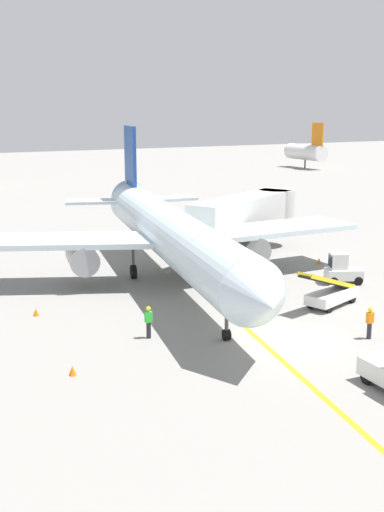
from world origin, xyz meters
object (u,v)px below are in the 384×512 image
Objects in this scene: baggage_tug_near_wing at (342,270)px; safety_cone_wingtip_left at (36,312)px; belt_loader_forward_hold at (331,293)px; ground_crew_wing_walker at (149,321)px; belt_loader_aft_hold at (247,275)px; safety_cone_nose_left at (73,371)px; ground_crew_marshaller at (370,322)px; safety_cone_nose_right at (319,261)px; airliner at (169,232)px; jet_bridge at (251,211)px.

baggage_tug_near_wing is 6.19× the size of safety_cone_wingtip_left.
belt_loader_forward_hold is 3.02× the size of ground_crew_wing_walker.
baggage_tug_near_wing is 6.51m from belt_loader_aft_hold.
belt_loader_aft_hold is at bearing 30.91° from safety_cone_nose_left.
ground_crew_marshaller is 18.43m from safety_cone_wingtip_left.
belt_loader_aft_hold is 14.05m from safety_cone_wingtip_left.
ground_crew_wing_walker is 7.66m from safety_cone_wingtip_left.
airliner is at bearing 176.77° from safety_cone_nose_right.
belt_loader_forward_hold is 11.68× the size of safety_cone_wingtip_left.
baggage_tug_near_wing is 0.58× the size of belt_loader_aft_hold.
baggage_tug_near_wing reaches higher than safety_cone_nose_right.
baggage_tug_near_wing reaches higher than ground_crew_wing_walker.
baggage_tug_near_wing is 21.93m from safety_cone_nose_left.
ground_crew_marshaller is (4.08, -15.06, -2.51)m from airliner.
airliner is 11.93m from baggage_tug_near_wing.
safety_cone_wingtip_left is at bearing 123.12° from ground_crew_wing_walker.
belt_loader_forward_hold is 11.68× the size of safety_cone_nose_left.
safety_cone_nose_right is 22.55m from safety_cone_wingtip_left.
jet_bridge is 10.11m from belt_loader_aft_hold.
jet_bridge reaches higher than ground_crew_wing_walker.
jet_bridge is 28.60× the size of safety_cone_wingtip_left.
belt_loader_forward_hold is 6.40m from belt_loader_aft_hold.
airliner is at bearing 137.91° from belt_loader_aft_hold.
ground_crew_marshaller is 15.19m from safety_cone_nose_left.
airliner is 15.80m from ground_crew_marshaller.
safety_cone_nose_left is at bearing 170.19° from ground_crew_marshaller.
belt_loader_forward_hold is at bearing 70.01° from ground_crew_marshaller.
airliner is 16.86m from safety_cone_nose_left.
ground_crew_marshaller is (0.11, -11.47, 0.13)m from belt_loader_aft_hold.
belt_loader_aft_hold is 2.77× the size of ground_crew_wing_walker.
safety_cone_nose_right is at bearing -60.68° from jet_bridge.
safety_cone_wingtip_left is (-4.17, 6.39, -0.69)m from ground_crew_wing_walker.
ground_crew_marshaller is (-5.96, -9.13, -0.02)m from baggage_tug_near_wing.
ground_crew_marshaller is 3.86× the size of safety_cone_nose_left.
ground_crew_marshaller is 16.59m from safety_cone_nose_right.
ground_crew_wing_walker reaches higher than safety_cone_nose_right.
baggage_tug_near_wing is (0.58, -10.37, -2.62)m from jet_bridge.
jet_bridge reaches higher than baggage_tug_near_wing.
safety_cone_nose_right is (8.27, 14.37, -0.69)m from ground_crew_marshaller.
jet_bridge is at bearing 25.12° from airliner.
ground_crew_marshaller is 3.86× the size of safety_cone_wingtip_left.
ground_crew_marshaller is 3.86× the size of safety_cone_nose_right.
safety_cone_nose_left is at bearing -170.49° from belt_loader_forward_hold.
safety_cone_nose_right is (23.22, 11.78, 0.00)m from safety_cone_nose_left.
belt_loader_aft_hold reaches higher than ground_crew_marshaller.
safety_cone_nose_left is at bearing -131.07° from airliner.
ground_crew_wing_walker is at bearing -121.40° from airliner.
ground_crew_wing_walker reaches higher than safety_cone_nose_left.
belt_loader_forward_hold reaches higher than safety_cone_nose_right.
baggage_tug_near_wing is at bearing -113.73° from safety_cone_nose_right.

